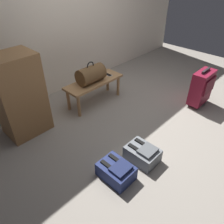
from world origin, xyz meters
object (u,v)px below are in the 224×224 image
object	(u,v)px
bench	(94,84)
cell_phone	(108,75)
duffel_bag_brown	(91,74)
side_cabinet	(20,96)
backpack_grey	(143,154)
suitcase_upright_burgundy	(202,87)
backpack_navy	(116,171)

from	to	relation	value
bench	cell_phone	xyz separation A→B (m)	(0.31, -0.02, 0.07)
duffel_bag_brown	side_cabinet	distance (m)	1.11
duffel_bag_brown	backpack_grey	size ratio (longest dim) A/B	1.16
cell_phone	suitcase_upright_burgundy	size ratio (longest dim) A/B	0.23
side_cabinet	backpack_navy	bearing A→B (deg)	-80.04
duffel_bag_brown	backpack_grey	bearing A→B (deg)	-107.52
bench	backpack_navy	world-z (taller)	bench
backpack_grey	side_cabinet	world-z (taller)	side_cabinet
duffel_bag_brown	suitcase_upright_burgundy	distance (m)	1.78
suitcase_upright_burgundy	side_cabinet	xyz separation A→B (m)	(-2.29, 1.44, 0.23)
suitcase_upright_burgundy	backpack_navy	bearing A→B (deg)	-179.39
duffel_bag_brown	backpack_navy	bearing A→B (deg)	-122.44
bench	side_cabinet	xyz separation A→B (m)	(-1.15, 0.14, 0.21)
backpack_grey	side_cabinet	distance (m)	1.72
duffel_bag_brown	cell_phone	distance (m)	0.39
duffel_bag_brown	backpack_navy	xyz separation A→B (m)	(-0.84, -1.32, -0.44)
cell_phone	suitcase_upright_burgundy	distance (m)	1.53
backpack_navy	side_cabinet	xyz separation A→B (m)	(-0.26, 1.46, 0.46)
suitcase_upright_burgundy	bench	bearing A→B (deg)	131.31
duffel_bag_brown	suitcase_upright_burgundy	size ratio (longest dim) A/B	0.71
bench	side_cabinet	world-z (taller)	side_cabinet
backpack_navy	backpack_grey	bearing A→B (deg)	-7.22
cell_phone	backpack_navy	size ratio (longest dim) A/B	0.38
backpack_navy	cell_phone	bearing A→B (deg)	47.30
backpack_navy	backpack_grey	distance (m)	0.41
backpack_navy	suitcase_upright_burgundy	bearing A→B (deg)	0.61
side_cabinet	duffel_bag_brown	bearing A→B (deg)	-7.42
bench	backpack_grey	xyz separation A→B (m)	(-0.49, -1.37, -0.24)
suitcase_upright_burgundy	backpack_grey	size ratio (longest dim) A/B	1.64
suitcase_upright_burgundy	cell_phone	bearing A→B (deg)	123.01
bench	cell_phone	world-z (taller)	cell_phone
bench	suitcase_upright_burgundy	distance (m)	1.73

